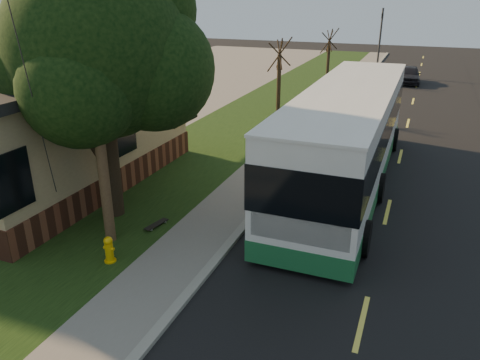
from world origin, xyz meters
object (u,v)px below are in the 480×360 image
object	(u,v)px
leafy_tree	(102,51)
bare_tree_near	(279,76)
distant_car	(409,75)
transit_bus	(347,135)
fire_hydrant	(109,249)
skateboard_main	(156,224)
dumpster	(78,151)
traffic_signal	(380,37)
bare_tree_far	(329,55)
utility_pole	(92,82)

from	to	relation	value
leafy_tree	bare_tree_near	bearing A→B (deg)	87.50
distant_car	transit_bus	bearing A→B (deg)	-95.74
fire_hydrant	transit_bus	size ratio (longest dim) A/B	0.05
skateboard_main	dumpster	bearing A→B (deg)	148.71
traffic_signal	dumpster	world-z (taller)	traffic_signal
bare_tree_far	skateboard_main	size ratio (longest dim) A/B	4.41
fire_hydrant	distant_car	world-z (taller)	distant_car
transit_bus	skateboard_main	world-z (taller)	transit_bus
utility_pole	leafy_tree	distance (m)	1.94
distant_car	skateboard_main	bearing A→B (deg)	-104.45
traffic_signal	skateboard_main	size ratio (longest dim) A/B	6.02
leafy_tree	bare_tree_far	world-z (taller)	leafy_tree
bare_tree_near	distant_car	bearing A→B (deg)	61.94
leafy_tree	distant_car	xyz separation A→B (m)	(7.51, 28.17, -4.49)
traffic_signal	transit_bus	xyz separation A→B (m)	(1.71, -26.16, -1.22)
bare_tree_far	distant_car	bearing A→B (deg)	7.40
transit_bus	dumpster	bearing A→B (deg)	-168.30
traffic_signal	fire_hydrant	bearing A→B (deg)	-95.21
distant_car	fire_hydrant	bearing A→B (deg)	-103.83
transit_bus	dumpster	distance (m)	10.74
leafy_tree	bare_tree_far	bearing A→B (deg)	87.55
leafy_tree	traffic_signal	bearing A→B (deg)	81.53
bare_tree_near	dumpster	bearing A→B (deg)	-111.03
dumpster	distant_car	world-z (taller)	dumpster
traffic_signal	dumpster	bearing A→B (deg)	-107.15
bare_tree_near	traffic_signal	bearing A→B (deg)	75.96
dumpster	distant_car	xyz separation A→B (m)	(11.57, 25.14, -0.03)
bare_tree_far	traffic_signal	distance (m)	5.44
fire_hydrant	skateboard_main	distance (m)	2.22
bare_tree_far	transit_bus	distance (m)	22.76
bare_tree_near	leafy_tree	bearing A→B (deg)	-92.50
utility_pole	traffic_signal	world-z (taller)	utility_pole
utility_pole	transit_bus	xyz separation A→B (m)	(5.51, 6.85, -2.69)
leafy_tree	skateboard_main	xyz separation A→B (m)	(1.67, -0.46, -5.03)
utility_pole	fire_hydrant	bearing A→B (deg)	-54.62
transit_bus	distant_car	size ratio (longest dim) A/B	3.40
leafy_tree	traffic_signal	world-z (taller)	leafy_tree
fire_hydrant	dumpster	xyz separation A→B (m)	(-5.64, 5.68, 0.27)
skateboard_main	dumpster	distance (m)	6.74
bare_tree_near	dumpster	distance (m)	13.28
fire_hydrant	bare_tree_far	distance (m)	30.04
fire_hydrant	dumpster	distance (m)	8.01
traffic_signal	bare_tree_far	bearing A→B (deg)	-131.19
bare_tree_near	skateboard_main	world-z (taller)	bare_tree_near
utility_pole	dumpster	xyz separation A→B (m)	(-4.93, 4.69, -3.93)
dumpster	distant_car	bearing A→B (deg)	65.28
fire_hydrant	transit_bus	bearing A→B (deg)	58.49
fire_hydrant	utility_pole	distance (m)	4.37
utility_pole	bare_tree_near	xyz separation A→B (m)	(-0.19, 17.01, -2.48)
fire_hydrant	traffic_signal	xyz separation A→B (m)	(3.10, 34.00, 2.73)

